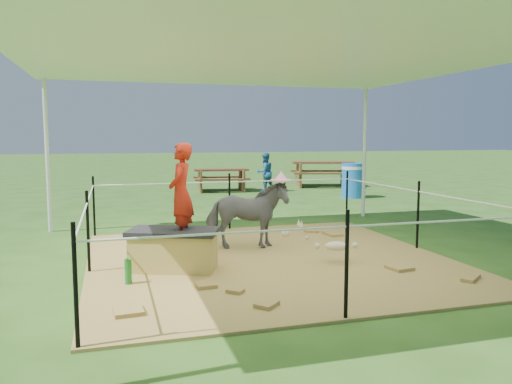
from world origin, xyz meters
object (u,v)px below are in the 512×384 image
object	(u,v)px
picnic_table_far	(322,174)
woman	(181,184)
picnic_table_near	(221,180)
straw_bale	(174,252)
green_bottle	(128,271)
pony	(246,215)
distant_person	(265,172)
foal	(337,244)
trash_barrel	(353,180)

from	to	relation	value
picnic_table_far	woman	bearing A→B (deg)	-107.26
picnic_table_near	straw_bale	bearing A→B (deg)	-99.62
green_bottle	pony	distance (m)	2.17
distant_person	picnic_table_far	bearing A→B (deg)	-173.17
picnic_table_far	straw_bale	bearing A→B (deg)	-107.70
straw_bale	foal	bearing A→B (deg)	-6.45
distant_person	foal	bearing A→B (deg)	61.56
pony	foal	xyz separation A→B (m)	(0.90, -1.09, -0.25)
woman	pony	bearing A→B (deg)	150.76
woman	foal	size ratio (longest dim) A/B	1.38
pony	picnic_table_near	distance (m)	7.98
foal	trash_barrel	world-z (taller)	trash_barrel
pony	picnic_table_far	distance (m)	9.62
trash_barrel	foal	bearing A→B (deg)	-118.76
straw_bale	pony	bearing A→B (deg)	36.83
foal	picnic_table_far	bearing A→B (deg)	86.84
woman	distant_person	distance (m)	8.91
green_bottle	foal	distance (m)	2.60
woman	picnic_table_far	size ratio (longest dim) A/B	0.60
green_bottle	picnic_table_far	size ratio (longest dim) A/B	0.14
pony	foal	distance (m)	1.43
trash_barrel	distant_person	bearing A→B (deg)	132.52
trash_barrel	pony	bearing A→B (deg)	-129.76
green_bottle	distant_person	xyz separation A→B (m)	(4.23, 8.60, 0.41)
woman	trash_barrel	size ratio (longest dim) A/B	1.29
picnic_table_near	picnic_table_far	size ratio (longest dim) A/B	0.81
woman	pony	world-z (taller)	woman
distant_person	straw_bale	bearing A→B (deg)	48.33
pony	green_bottle	bearing A→B (deg)	137.85
foal	trash_barrel	xyz separation A→B (m)	(3.49, 6.36, 0.19)
foal	picnic_table_near	size ratio (longest dim) A/B	0.53
green_bottle	pony	xyz separation A→B (m)	(1.69, 1.31, 0.35)
foal	trash_barrel	bearing A→B (deg)	80.81
green_bottle	picnic_table_near	distance (m)	9.66
distant_person	trash_barrel	bearing A→B (deg)	115.20
green_bottle	distant_person	world-z (taller)	distant_person
straw_bale	pony	size ratio (longest dim) A/B	0.86
pony	straw_bale	bearing A→B (deg)	137.04
foal	distant_person	xyz separation A→B (m)	(1.65, 8.38, 0.31)
woman	picnic_table_near	distance (m)	9.07
trash_barrel	straw_bale	bearing A→B (deg)	-132.05
straw_bale	pony	world-z (taller)	pony
foal	green_bottle	bearing A→B (deg)	-155.58
straw_bale	picnic_table_near	bearing A→B (deg)	74.14
straw_bale	pony	distance (m)	1.45
straw_bale	picnic_table_near	world-z (taller)	picnic_table_near
woman	distant_person	bearing A→B (deg)	177.63
woman	distant_person	size ratio (longest dim) A/B	1.03
trash_barrel	picnic_table_far	bearing A→B (deg)	81.64
picnic_table_far	green_bottle	bearing A→B (deg)	-108.76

